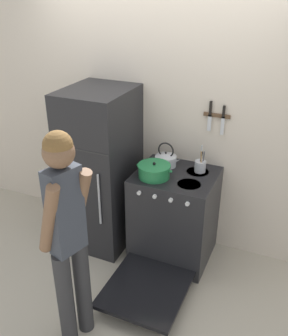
{
  "coord_description": "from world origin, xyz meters",
  "views": [
    {
      "loc": [
        1.25,
        -3.19,
        2.47
      ],
      "look_at": [
        0.05,
        -0.47,
        0.98
      ],
      "focal_mm": 40.0,
      "sensor_mm": 36.0,
      "label": 1
    }
  ],
  "objects_px": {
    "refrigerator": "(101,169)",
    "tea_kettle": "(166,159)",
    "dutch_oven_pot": "(154,171)",
    "person": "(68,233)",
    "stove_range": "(173,218)",
    "utensil_jar": "(200,166)"
  },
  "relations": [
    {
      "from": "utensil_jar",
      "to": "person",
      "type": "height_order",
      "value": "person"
    },
    {
      "from": "stove_range",
      "to": "tea_kettle",
      "type": "height_order",
      "value": "tea_kettle"
    },
    {
      "from": "stove_range",
      "to": "utensil_jar",
      "type": "relative_size",
      "value": 5.01
    },
    {
      "from": "utensil_jar",
      "to": "tea_kettle",
      "type": "bearing_deg",
      "value": -178.94
    },
    {
      "from": "stove_range",
      "to": "dutch_oven_pot",
      "type": "height_order",
      "value": "dutch_oven_pot"
    },
    {
      "from": "tea_kettle",
      "to": "person",
      "type": "relative_size",
      "value": 0.15
    },
    {
      "from": "person",
      "to": "stove_range",
      "type": "bearing_deg",
      "value": -0.48
    },
    {
      "from": "person",
      "to": "refrigerator",
      "type": "bearing_deg",
      "value": 35.51
    },
    {
      "from": "tea_kettle",
      "to": "person",
      "type": "xyz_separation_m",
      "value": [
        -0.19,
        -1.34,
        -0.0
      ]
    },
    {
      "from": "dutch_oven_pot",
      "to": "refrigerator",
      "type": "bearing_deg",
      "value": 170.87
    },
    {
      "from": "dutch_oven_pot",
      "to": "utensil_jar",
      "type": "xyz_separation_m",
      "value": [
        0.35,
        0.26,
        -0.0
      ]
    },
    {
      "from": "refrigerator",
      "to": "tea_kettle",
      "type": "xyz_separation_m",
      "value": [
        0.61,
        0.16,
        0.16
      ]
    },
    {
      "from": "refrigerator",
      "to": "utensil_jar",
      "type": "relative_size",
      "value": 5.91
    },
    {
      "from": "dutch_oven_pot",
      "to": "utensil_jar",
      "type": "relative_size",
      "value": 1.23
    },
    {
      "from": "stove_range",
      "to": "person",
      "type": "height_order",
      "value": "person"
    },
    {
      "from": "stove_range",
      "to": "dutch_oven_pot",
      "type": "bearing_deg",
      "value": -150.97
    },
    {
      "from": "dutch_oven_pot",
      "to": "utensil_jar",
      "type": "distance_m",
      "value": 0.44
    },
    {
      "from": "tea_kettle",
      "to": "utensil_jar",
      "type": "distance_m",
      "value": 0.33
    },
    {
      "from": "utensil_jar",
      "to": "person",
      "type": "distance_m",
      "value": 1.44
    },
    {
      "from": "dutch_oven_pot",
      "to": "person",
      "type": "xyz_separation_m",
      "value": [
        -0.18,
        -1.08,
        0.0
      ]
    },
    {
      "from": "refrigerator",
      "to": "utensil_jar",
      "type": "bearing_deg",
      "value": 9.98
    },
    {
      "from": "refrigerator",
      "to": "dutch_oven_pot",
      "type": "relative_size",
      "value": 4.81
    }
  ]
}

